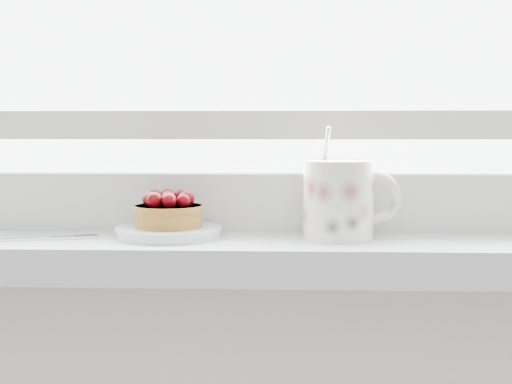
# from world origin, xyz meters

# --- Properties ---
(saucer) EXTENTS (0.12, 0.12, 0.01)m
(saucer) POSITION_xyz_m (-0.09, 1.89, 0.95)
(saucer) COLOR silver
(saucer) RESTS_ON windowsill
(raspberry_tart) EXTENTS (0.08, 0.08, 0.04)m
(raspberry_tart) POSITION_xyz_m (-0.09, 1.89, 0.97)
(raspberry_tart) COLOR brown
(raspberry_tart) RESTS_ON saucer
(floral_mug) EXTENTS (0.12, 0.09, 0.13)m
(floral_mug) POSITION_xyz_m (0.11, 1.89, 0.99)
(floral_mug) COLOR white
(floral_mug) RESTS_ON windowsill
(fork) EXTENTS (0.17, 0.08, 0.00)m
(fork) POSITION_xyz_m (-0.25, 1.86, 0.94)
(fork) COLOR silver
(fork) RESTS_ON windowsill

